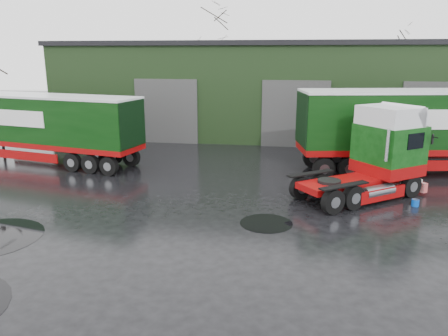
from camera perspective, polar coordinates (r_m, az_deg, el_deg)
The scene contains 9 objects.
ground at distance 13.81m, azimuth 0.05°, elevation -8.83°, with size 100.00×100.00×0.00m, color black.
warehouse at distance 32.58m, azimuth 9.43°, elevation 10.36°, with size 32.40×12.40×6.30m.
hero_tractor at distance 17.57m, azimuth 17.18°, elevation 1.79°, with size 2.44×5.75×3.57m, color #0E400F, non-canonical shape.
trailer_left at distance 24.51m, azimuth -23.00°, elevation 4.76°, with size 2.33×11.41×3.55m, color silver, non-canonical shape.
lorry_right at distance 22.58m, azimuth 24.60°, elevation 4.34°, with size 2.60×15.00×3.94m, color silver, non-canonical shape.
wash_bucket at distance 17.82m, azimuth 23.70°, elevation -4.18°, with size 0.27×0.27×0.26m, color #0843B9.
tree_back_a at distance 43.26m, azimuth -1.37°, elevation 13.69°, with size 4.40×4.40×9.50m, color black, non-canonical shape.
tree_back_b at distance 43.27m, azimuth 20.40°, elevation 11.47°, with size 4.40×4.40×7.50m, color black, non-canonical shape.
puddle_1 at distance 14.83m, azimuth 5.53°, elevation -7.19°, with size 1.77×1.77×0.01m, color black.
Camera 1 is at (2.06, -12.50, 5.52)m, focal length 35.00 mm.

